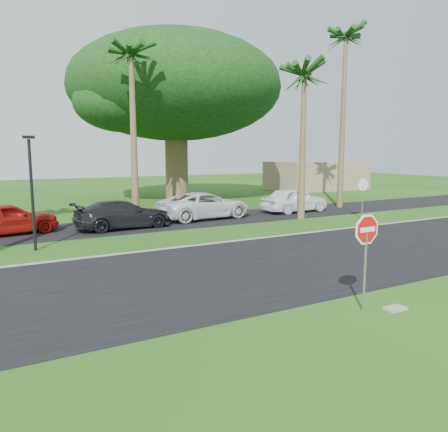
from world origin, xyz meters
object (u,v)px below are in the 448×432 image
stop_sign_far (363,190)px  car_red (7,219)px  car_minivan (205,206)px  car_pickup (294,200)px  car_dark (123,215)px  stop_sign_near (366,242)px

stop_sign_far → car_red: bearing=-14.3°
car_minivan → stop_sign_far: bearing=-126.2°
car_red → car_pickup: size_ratio=0.97×
car_minivan → car_red: bearing=85.4°
car_dark → car_red: bearing=76.7°
stop_sign_near → car_red: (-7.29, 15.79, -0.99)m
car_red → car_pickup: (17.31, -0.21, 0.03)m
stop_sign_near → car_dark: (-1.87, 14.84, -1.04)m
stop_sign_far → car_minivan: 9.47m
car_red → car_dark: car_red is taller
car_dark → car_pickup: size_ratio=1.06×
stop_sign_far → car_dark: (-13.37, 3.84, -1.04)m
car_dark → car_minivan: bearing=-82.3°
stop_sign_near → car_minivan: (3.44, 15.87, -0.98)m
car_dark → car_minivan: size_ratio=0.89×
car_dark → car_minivan: (5.31, 1.03, 0.06)m
car_red → car_minivan: bearing=-100.5°
car_red → car_pickup: bearing=-101.7°
car_red → car_minivan: car_minivan is taller
stop_sign_far → car_red: 19.41m
stop_sign_far → car_minivan: stop_sign_far is taller
car_red → car_dark: 5.50m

